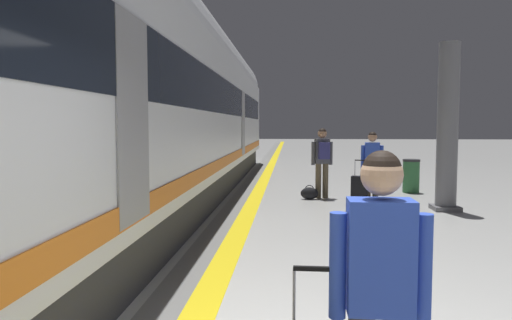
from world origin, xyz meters
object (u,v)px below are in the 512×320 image
at_px(high_speed_train, 140,92).
at_px(passenger_near, 372,161).
at_px(waste_bin, 411,176).
at_px(duffel_bag_mid, 309,193).
at_px(suitcase_near, 359,189).
at_px(passenger_mid, 322,157).
at_px(platform_pillar, 448,131).
at_px(traveller_foreground, 380,285).

height_order(high_speed_train, passenger_near, high_speed_train).
distance_m(passenger_near, waste_bin, 2.25).
bearing_deg(duffel_bag_mid, passenger_near, -12.07).
height_order(suitcase_near, passenger_mid, passenger_mid).
bearing_deg(platform_pillar, high_speed_train, -169.05).
height_order(duffel_bag_mid, platform_pillar, platform_pillar).
relative_size(passenger_near, platform_pillar, 0.47).
bearing_deg(high_speed_train, duffel_bag_mid, 36.18).
relative_size(traveller_foreground, waste_bin, 1.89).
distance_m(passenger_near, suitcase_near, 0.74).
bearing_deg(platform_pillar, suitcase_near, 156.59).
distance_m(traveller_foreground, waste_bin, 11.11).
xyz_separation_m(suitcase_near, passenger_mid, (-0.82, 0.78, 0.69)).
height_order(suitcase_near, duffel_bag_mid, suitcase_near).
relative_size(traveller_foreground, platform_pillar, 0.48).
relative_size(passenger_near, duffel_bag_mid, 3.83).
height_order(traveller_foreground, waste_bin, traveller_foreground).
distance_m(traveller_foreground, passenger_mid, 9.57).
xyz_separation_m(high_speed_train, suitcase_near, (4.60, 1.98, -2.15)).
bearing_deg(suitcase_near, passenger_mid, 136.59).
relative_size(duffel_bag_mid, waste_bin, 0.48).
bearing_deg(passenger_mid, waste_bin, 25.28).
bearing_deg(platform_pillar, duffel_bag_mid, 155.81).
distance_m(passenger_near, platform_pillar, 1.88).
distance_m(suitcase_near, passenger_mid, 1.33).
xyz_separation_m(traveller_foreground, platform_pillar, (2.88, 8.03, 0.73)).
relative_size(traveller_foreground, suitcase_near, 1.65).
height_order(passenger_near, platform_pillar, platform_pillar).
relative_size(high_speed_train, passenger_mid, 17.71).
relative_size(passenger_near, waste_bin, 1.85).
distance_m(high_speed_train, duffel_bag_mid, 4.88).
bearing_deg(passenger_near, platform_pillar, -34.71).
relative_size(traveller_foreground, duffel_bag_mid, 3.90).
xyz_separation_m(passenger_near, suitcase_near, (-0.32, -0.23, -0.62)).
xyz_separation_m(platform_pillar, waste_bin, (-0.07, 2.71, -1.27)).
relative_size(passenger_mid, waste_bin, 1.94).
xyz_separation_m(high_speed_train, passenger_mid, (3.78, 2.76, -1.46)).
bearing_deg(duffel_bag_mid, high_speed_train, -143.82).
bearing_deg(platform_pillar, waste_bin, 91.51).
height_order(traveller_foreground, passenger_near, traveller_foreground).
xyz_separation_m(high_speed_train, waste_bin, (6.27, 3.94, -2.05)).
distance_m(traveller_foreground, suitcase_near, 8.88).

